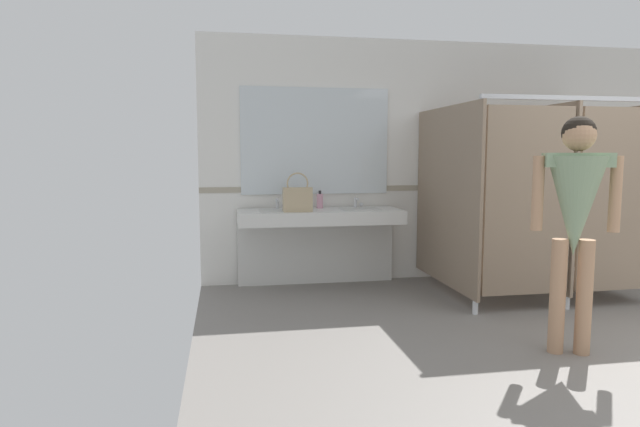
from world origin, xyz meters
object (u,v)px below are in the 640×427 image
paper_cup (303,207)px  soap_dispenser (320,201)px  person_standing (576,205)px  handbag (298,198)px

paper_cup → soap_dispenser: bearing=50.3°
person_standing → paper_cup: bearing=127.7°
handbag → paper_cup: bearing=39.1°
handbag → soap_dispenser: size_ratio=2.09×
soap_dispenser → paper_cup: 0.35m
soap_dispenser → paper_cup: soap_dispenser is taller
handbag → soap_dispenser: 0.44m
paper_cup → person_standing: bearing=-52.3°
soap_dispenser → paper_cup: (-0.22, -0.27, -0.04)m
person_standing → handbag: bearing=129.6°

